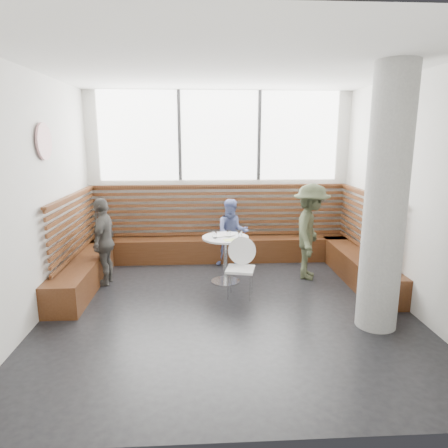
{
  "coord_description": "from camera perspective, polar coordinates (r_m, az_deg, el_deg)",
  "views": [
    {
      "loc": [
        -0.36,
        -5.2,
        2.37
      ],
      "look_at": [
        0.0,
        1.0,
        1.0
      ],
      "focal_mm": 32.0,
      "sensor_mm": 36.0,
      "label": 1
    }
  ],
  "objects": [
    {
      "name": "booth",
      "position": [
        7.25,
        -0.35,
        -3.26
      ],
      "size": [
        5.0,
        2.5,
        1.44
      ],
      "color": "#422310",
      "rests_on": "ground"
    },
    {
      "name": "child_back",
      "position": [
        7.36,
        1.17,
        -1.27
      ],
      "size": [
        0.63,
        0.5,
        1.25
      ],
      "primitive_type": "imported",
      "rotation": [
        0.0,
        0.0,
        0.04
      ],
      "color": "#6A78B9",
      "rests_on": "ground"
    },
    {
      "name": "menu_card",
      "position": [
        6.26,
        0.99,
        -2.3
      ],
      "size": [
        0.25,
        0.2,
        0.0
      ],
      "primitive_type": "cube",
      "rotation": [
        0.0,
        0.0,
        0.21
      ],
      "color": "#A5C64C",
      "rests_on": "cafe_table"
    },
    {
      "name": "room",
      "position": [
        5.27,
        0.62,
        4.06
      ],
      "size": [
        5.0,
        5.0,
        3.2
      ],
      "color": "silver",
      "rests_on": "ground"
    },
    {
      "name": "glass_right",
      "position": [
        6.45,
        2.31,
        -1.39
      ],
      "size": [
        0.07,
        0.07,
        0.11
      ],
      "primitive_type": "cylinder",
      "color": "white",
      "rests_on": "cafe_table"
    },
    {
      "name": "concrete_column",
      "position": [
        5.16,
        22.1,
        2.94
      ],
      "size": [
        0.5,
        0.5,
        3.2
      ],
      "primitive_type": "cylinder",
      "color": "gray",
      "rests_on": "ground"
    },
    {
      "name": "cafe_chair",
      "position": [
        6.01,
        2.29,
        -5.53
      ],
      "size": [
        0.42,
        0.41,
        0.88
      ],
      "rotation": [
        0.0,
        0.0,
        -0.23
      ],
      "color": "white",
      "rests_on": "ground"
    },
    {
      "name": "cafe_table",
      "position": [
        6.52,
        0.21,
        -3.71
      ],
      "size": [
        0.75,
        0.75,
        0.78
      ],
      "color": "silver",
      "rests_on": "ground"
    },
    {
      "name": "plate_near",
      "position": [
        6.51,
        -0.83,
        -1.68
      ],
      "size": [
        0.21,
        0.21,
        0.01
      ],
      "primitive_type": "cylinder",
      "color": "white",
      "rests_on": "cafe_table"
    },
    {
      "name": "adult_man",
      "position": [
        6.83,
        12.25,
        -1.07
      ],
      "size": [
        0.92,
        1.19,
        1.61
      ],
      "primitive_type": "imported",
      "rotation": [
        0.0,
        0.0,
        1.22
      ],
      "color": "#3E442D",
      "rests_on": "ground"
    },
    {
      "name": "wall_art",
      "position": [
        5.98,
        -24.33,
        10.69
      ],
      "size": [
        0.03,
        0.5,
        0.5
      ],
      "primitive_type": "cylinder",
      "rotation": [
        0.0,
        1.57,
        0.0
      ],
      "color": "white",
      "rests_on": "room"
    },
    {
      "name": "glass_left",
      "position": [
        6.37,
        -1.32,
        -1.53
      ],
      "size": [
        0.07,
        0.07,
        0.11
      ],
      "primitive_type": "cylinder",
      "color": "white",
      "rests_on": "cafe_table"
    },
    {
      "name": "glass_mid",
      "position": [
        6.44,
        0.69,
        -1.4
      ],
      "size": [
        0.07,
        0.07,
        0.11
      ],
      "primitive_type": "cylinder",
      "color": "white",
      "rests_on": "cafe_table"
    },
    {
      "name": "plate_far",
      "position": [
        6.57,
        0.64,
        -1.55
      ],
      "size": [
        0.22,
        0.22,
        0.02
      ],
      "primitive_type": "cylinder",
      "color": "white",
      "rests_on": "cafe_table"
    },
    {
      "name": "child_left",
      "position": [
        6.73,
        -16.8,
        -2.39
      ],
      "size": [
        0.41,
        0.86,
        1.42
      ],
      "primitive_type": "imported",
      "rotation": [
        0.0,
        0.0,
        -1.65
      ],
      "color": "#55524D",
      "rests_on": "ground"
    }
  ]
}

